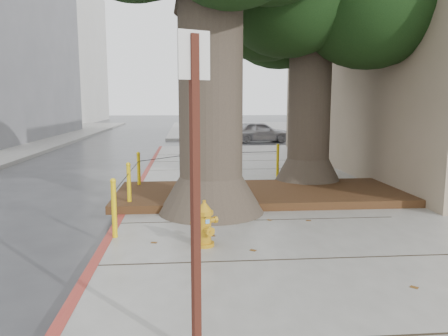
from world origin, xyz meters
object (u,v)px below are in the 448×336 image
object	(u,v)px
signpost	(195,181)
car_silver	(259,132)
fire_hydrant	(205,224)
car_red	(390,131)

from	to	relation	value
signpost	car_silver	distance (m)	21.42
fire_hydrant	car_red	bearing A→B (deg)	32.69
signpost	car_red	xyz separation A→B (m)	(11.43, 20.43, -0.99)
car_silver	car_red	bearing A→B (deg)	-101.25
fire_hydrant	car_red	size ratio (longest dim) A/B	0.17
car_silver	signpost	bearing A→B (deg)	162.29
fire_hydrant	car_red	world-z (taller)	car_red
fire_hydrant	signpost	distance (m)	3.05
car_red	signpost	bearing A→B (deg)	156.35
signpost	fire_hydrant	bearing A→B (deg)	62.52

